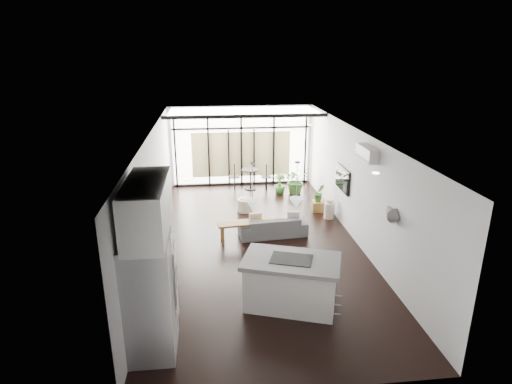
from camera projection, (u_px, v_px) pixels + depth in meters
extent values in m
cube|color=black|center=(257.00, 242.00, 10.86)|extent=(5.00, 10.00, 0.00)
cube|color=silver|center=(257.00, 133.00, 9.97)|extent=(5.00, 10.00, 0.00)
cube|color=silver|center=(153.00, 194.00, 10.15)|extent=(0.02, 10.00, 2.80)
cube|color=silver|center=(357.00, 187.00, 10.68)|extent=(0.02, 10.00, 2.80)
cube|color=silver|center=(241.00, 146.00, 15.12)|extent=(5.00, 0.02, 2.80)
cube|color=silver|center=(300.00, 308.00, 5.71)|extent=(5.00, 0.02, 2.80)
cube|color=black|center=(241.00, 146.00, 15.01)|extent=(5.00, 0.20, 2.80)
cube|color=silver|center=(243.00, 111.00, 13.74)|extent=(4.70, 1.90, 0.06)
cube|color=#CBBB84|center=(241.00, 154.00, 15.17)|extent=(3.50, 0.02, 1.60)
cube|color=white|center=(291.00, 282.00, 8.07)|extent=(2.03, 1.58, 0.98)
cube|color=black|center=(292.00, 259.00, 7.91)|extent=(0.89, 0.73, 0.01)
cube|color=#ACACB2|center=(149.00, 297.00, 6.69)|extent=(0.77, 0.96, 1.98)
cube|color=white|center=(156.00, 265.00, 7.30)|extent=(0.60, 0.63, 2.34)
cube|color=white|center=(147.00, 208.00, 6.59)|extent=(0.62, 1.75, 0.86)
cone|color=silver|center=(252.00, 205.00, 7.68)|extent=(0.26, 0.26, 0.18)
cone|color=silver|center=(296.00, 203.00, 7.76)|extent=(0.26, 0.26, 0.18)
imported|color=#4D4D50|center=(273.00, 223.00, 11.18)|extent=(1.81, 0.67, 0.69)
cube|color=brown|center=(248.00, 231.00, 10.94)|extent=(1.58, 0.55, 0.50)
cylinder|color=beige|center=(245.00, 205.00, 12.90)|extent=(0.49, 0.49, 0.38)
cube|color=brown|center=(319.00, 206.00, 12.91)|extent=(0.44, 0.44, 0.30)
imported|color=#356326|center=(296.00, 183.00, 14.42)|extent=(0.98, 1.05, 0.70)
imported|color=#356326|center=(280.00, 188.00, 14.40)|extent=(0.63, 0.79, 0.39)
imported|color=#356326|center=(319.00, 198.00, 12.83)|extent=(0.37, 0.58, 0.24)
cylinder|color=beige|center=(329.00, 209.00, 12.31)|extent=(0.31, 0.31, 0.58)
cube|color=black|center=(250.00, 178.00, 14.82)|extent=(1.73, 0.87, 0.80)
cube|color=black|center=(343.00, 179.00, 11.65)|extent=(0.05, 1.10, 0.65)
cube|color=silver|center=(367.00, 153.00, 9.58)|extent=(0.22, 0.90, 0.30)
cube|color=black|center=(151.00, 195.00, 9.63)|extent=(0.04, 0.70, 0.90)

